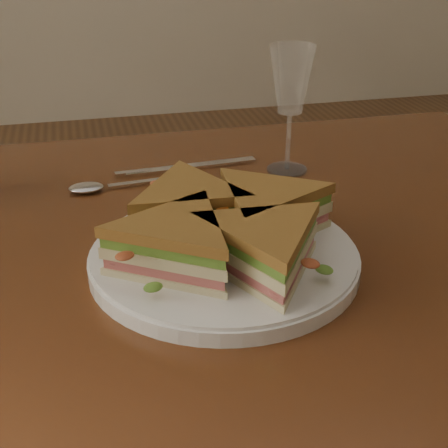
# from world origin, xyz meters

# --- Properties ---
(table) EXTENTS (1.20, 0.80, 0.75)m
(table) POSITION_xyz_m (0.00, 0.00, 0.65)
(table) COLOR #3C1D0D
(table) RESTS_ON ground
(plate) EXTENTS (0.29, 0.29, 0.02)m
(plate) POSITION_xyz_m (0.05, -0.06, 0.76)
(plate) COLOR white
(plate) RESTS_ON table
(sandwich_wedges) EXTENTS (0.32, 0.32, 0.06)m
(sandwich_wedges) POSITION_xyz_m (0.05, -0.06, 0.80)
(sandwich_wedges) COLOR beige
(sandwich_wedges) RESTS_ON plate
(crisps_mound) EXTENTS (0.09, 0.09, 0.05)m
(crisps_mound) POSITION_xyz_m (0.05, -0.06, 0.79)
(crisps_mound) COLOR #BC5B18
(crisps_mound) RESTS_ON plate
(spoon) EXTENTS (0.18, 0.04, 0.01)m
(spoon) POSITION_xyz_m (-0.06, 0.18, 0.75)
(spoon) COLOR silver
(spoon) RESTS_ON table
(knife) EXTENTS (0.22, 0.03, 0.00)m
(knife) POSITION_xyz_m (0.06, 0.22, 0.75)
(knife) COLOR silver
(knife) RESTS_ON table
(wine_glass) EXTENTS (0.06, 0.06, 0.18)m
(wine_glass) POSITION_xyz_m (0.21, 0.18, 0.88)
(wine_glass) COLOR white
(wine_glass) RESTS_ON table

